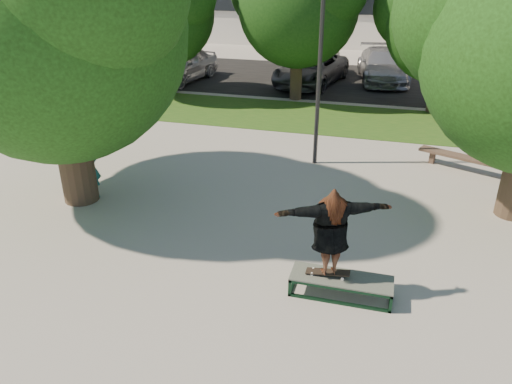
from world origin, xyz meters
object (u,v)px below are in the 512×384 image
(lamppost, at_px, (320,54))
(car_grey, at_px, (311,69))
(car_silver_b, at_px, (382,65))
(tree_left, at_px, (51,12))
(car_dark, at_px, (318,64))
(bench, at_px, (469,160))
(car_silver_a, at_px, (182,65))
(bystander, at_px, (88,167))
(grind_box, at_px, (341,286))

(lamppost, xyz_separation_m, car_grey, (-1.85, 9.88, -2.44))
(lamppost, bearing_deg, car_silver_b, 83.30)
(tree_left, bearing_deg, lamppost, 36.42)
(car_dark, height_order, car_silver_b, car_silver_b)
(bench, relative_size, car_silver_a, 0.59)
(tree_left, distance_m, lamppost, 6.70)
(car_grey, bearing_deg, car_silver_a, -158.63)
(car_silver_a, distance_m, car_dark, 6.76)
(car_dark, xyz_separation_m, car_grey, (-0.09, -1.62, 0.06))
(car_silver_a, bearing_deg, bench, -25.07)
(lamppost, height_order, car_dark, lamppost)
(car_dark, bearing_deg, car_grey, -89.32)
(tree_left, xyz_separation_m, bystander, (0.27, 0.08, -3.60))
(car_grey, bearing_deg, bystander, -91.98)
(lamppost, bearing_deg, bench, 6.46)
(bystander, bearing_deg, lamppost, -0.79)
(bench, bearing_deg, car_dark, 142.46)
(car_silver_a, bearing_deg, lamppost, -38.74)
(car_dark, distance_m, car_silver_b, 3.12)
(lamppost, relative_size, car_silver_b, 1.19)
(bench, bearing_deg, car_silver_b, 128.59)
(bystander, bearing_deg, car_dark, 39.92)
(lamppost, relative_size, bench, 2.24)
(tree_left, relative_size, lamppost, 1.16)
(bystander, xyz_separation_m, car_silver_a, (-2.92, 12.60, -0.04))
(tree_left, xyz_separation_m, car_silver_b, (6.64, 15.41, -3.68))
(bystander, height_order, car_silver_a, bystander)
(car_silver_a, bearing_deg, grind_box, -48.62)
(bench, height_order, car_silver_b, car_silver_b)
(car_grey, bearing_deg, car_silver_b, 37.85)
(lamppost, xyz_separation_m, bench, (4.27, 0.48, -2.79))
(bystander, xyz_separation_m, car_silver_b, (6.38, 15.33, -0.08))
(bench, distance_m, car_grey, 11.22)
(lamppost, height_order, car_silver_b, lamppost)
(bystander, distance_m, car_silver_a, 12.93)
(car_dark, bearing_deg, car_silver_a, -152.38)
(bench, height_order, car_grey, car_grey)
(lamppost, distance_m, car_silver_a, 12.07)
(car_silver_a, bearing_deg, bystander, -67.85)
(car_silver_b, bearing_deg, lamppost, -106.43)
(grind_box, distance_m, bench, 7.21)
(lamppost, bearing_deg, car_grey, 100.62)
(bystander, relative_size, car_silver_a, 0.36)
(grind_box, relative_size, car_silver_b, 0.35)
(car_grey, xyz_separation_m, car_silver_b, (3.20, 1.62, 0.03))
(bystander, bearing_deg, car_grey, 38.90)
(bench, height_order, car_silver_a, car_silver_a)
(lamppost, distance_m, bystander, 6.73)
(bench, distance_m, car_silver_a, 14.77)
(grind_box, xyz_separation_m, car_grey, (-3.35, 16.05, 0.52))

